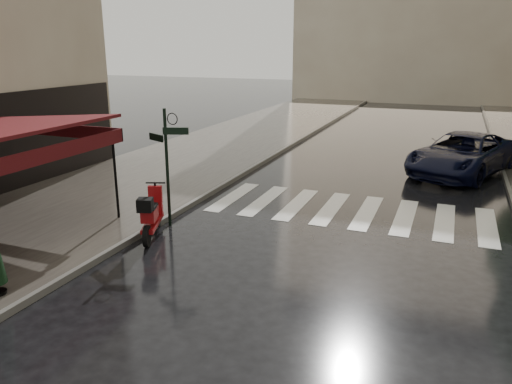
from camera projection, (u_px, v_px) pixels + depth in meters
The scene contains 8 objects.
ground at pixel (145, 280), 10.19m from camera, with size 120.00×120.00×0.00m, color black.
sidewalk_near at pixel (211, 150), 22.46m from camera, with size 6.00×60.00×0.12m, color #38332D.
curb_near at pixel (275, 155), 21.38m from camera, with size 0.12×60.00×0.16m, color #595651.
curb_far at pixel (504, 174), 18.23m from camera, with size 0.12×60.00×0.16m, color #595651.
crosswalk at pixel (349, 210), 14.48m from camera, with size 7.85×3.20×0.01m.
signpost at pixel (167, 158), 12.77m from camera, with size 1.17×0.29×3.10m.
scooter at pixel (151, 215), 12.32m from camera, with size 0.92×1.79×1.24m.
parked_car at pixel (462, 154), 18.34m from camera, with size 2.52×5.47×1.52m, color black.
Camera 1 is at (5.54, -7.77, 4.61)m, focal length 35.00 mm.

